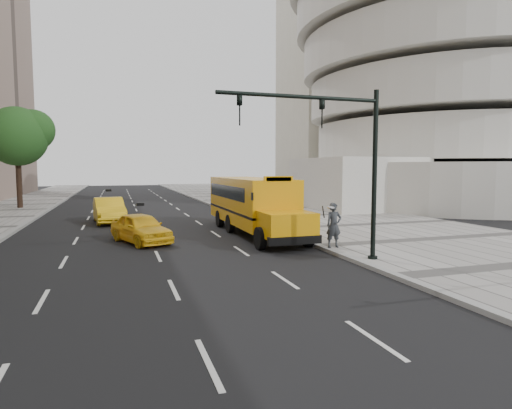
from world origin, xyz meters
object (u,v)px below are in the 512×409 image
object	(u,v)px
taxi_near	(141,228)
pedestrian	(334,225)
tree_c	(18,136)
taxi_far	(109,210)
school_bus	(251,201)
traffic_signal	(341,153)

from	to	relation	value
taxi_near	pedestrian	size ratio (longest dim) A/B	2.17
tree_c	taxi_far	bearing A→B (deg)	-58.22
school_bus	traffic_signal	distance (m)	8.93
school_bus	pedestrian	xyz separation A→B (m)	(1.79, -6.11, -0.65)
traffic_signal	taxi_far	bearing A→B (deg)	117.85
tree_c	traffic_signal	xyz separation A→B (m)	(15.60, -27.46, -2.20)
tree_c	pedestrian	size ratio (longest dim) A/B	4.54
tree_c	taxi_far	size ratio (longest dim) A/B	1.76
taxi_far	taxi_near	bearing A→B (deg)	-85.47
tree_c	taxi_far	world-z (taller)	tree_c
pedestrian	traffic_signal	size ratio (longest dim) A/B	0.30
taxi_far	tree_c	bearing A→B (deg)	115.81
pedestrian	tree_c	bearing A→B (deg)	123.96
taxi_near	traffic_signal	world-z (taller)	traffic_signal
school_bus	taxi_near	distance (m)	6.24
tree_c	school_bus	distance (m)	24.47
pedestrian	traffic_signal	xyz separation A→B (m)	(-1.10, -2.49, 2.98)
taxi_far	pedestrian	size ratio (longest dim) A/B	2.57
taxi_near	school_bus	bearing A→B (deg)	-7.65
pedestrian	traffic_signal	world-z (taller)	traffic_signal
school_bus	traffic_signal	bearing A→B (deg)	-85.40
tree_c	taxi_near	bearing A→B (deg)	-66.27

